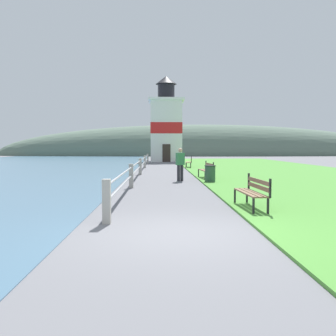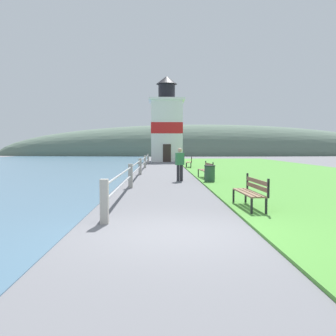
{
  "view_description": "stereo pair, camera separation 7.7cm",
  "coord_description": "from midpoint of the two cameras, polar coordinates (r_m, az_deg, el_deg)",
  "views": [
    {
      "loc": [
        -0.37,
        -7.37,
        1.74
      ],
      "look_at": [
        0.21,
        17.63,
        0.3
      ],
      "focal_mm": 40.0,
      "sensor_mm": 36.0,
      "label": 1
    },
    {
      "loc": [
        -0.29,
        -7.37,
        1.74
      ],
      "look_at": [
        0.21,
        17.63,
        0.3
      ],
      "focal_mm": 40.0,
      "sensor_mm": 36.0,
      "label": 2
    }
  ],
  "objects": [
    {
      "name": "distant_hillside",
      "position": [
        73.51,
        5.37,
        1.93
      ],
      "size": [
        80.0,
        16.0,
        12.0
      ],
      "color": "#566B5B",
      "rests_on": "ground_plane"
    },
    {
      "name": "park_bench_far",
      "position": [
        30.4,
        3.41,
        1.03
      ],
      "size": [
        0.64,
        1.92,
        0.94
      ],
      "rotation": [
        0.0,
        0.0,
        3.05
      ],
      "color": "brown",
      "rests_on": "ground_plane"
    },
    {
      "name": "park_bench_near",
      "position": [
        10.57,
        12.83,
        -3.31
      ],
      "size": [
        0.55,
        1.99,
        0.94
      ],
      "rotation": [
        0.0,
        0.0,
        3.18
      ],
      "color": "brown",
      "rests_on": "ground_plane"
    },
    {
      "name": "lighthouse",
      "position": [
        43.79,
        -0.15,
        6.49
      ],
      "size": [
        4.07,
        4.07,
        9.88
      ],
      "color": "white",
      "rests_on": "ground_plane"
    },
    {
      "name": "seawall_railing",
      "position": [
        23.08,
        -4.19,
        0.47
      ],
      "size": [
        0.18,
        29.48,
        1.01
      ],
      "color": "#A8A399",
      "rests_on": "ground_plane"
    },
    {
      "name": "park_bench_midway",
      "position": [
        20.11,
        6.0,
        -0.14
      ],
      "size": [
        0.61,
        2.01,
        0.94
      ],
      "rotation": [
        0.0,
        0.0,
        3.21
      ],
      "color": "brown",
      "rests_on": "ground_plane"
    },
    {
      "name": "trash_bin",
      "position": [
        18.1,
        6.49,
        -0.9
      ],
      "size": [
        0.54,
        0.54,
        0.84
      ],
      "color": "#2D5138",
      "rests_on": "ground_plane"
    },
    {
      "name": "person_strolling",
      "position": [
        18.77,
        1.93,
        0.73
      ],
      "size": [
        0.46,
        0.36,
        1.67
      ],
      "rotation": [
        0.0,
        0.0,
        1.98
      ],
      "color": "#28282D",
      "rests_on": "ground_plane"
    },
    {
      "name": "grass_verge",
      "position": [
        26.49,
        16.42,
        -0.54
      ],
      "size": [
        12.0,
        53.47,
        0.06
      ],
      "color": "#4C8E38",
      "rests_on": "ground_plane"
    },
    {
      "name": "ground_plane",
      "position": [
        7.58,
        1.41,
        -9.99
      ],
      "size": [
        160.0,
        160.0,
        0.0
      ],
      "primitive_type": "plane",
      "color": "slate"
    }
  ]
}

